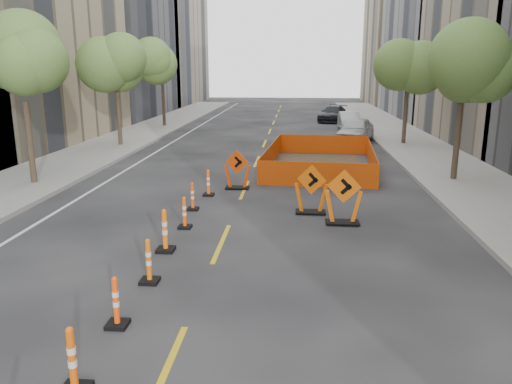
# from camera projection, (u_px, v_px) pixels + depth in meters

# --- Properties ---
(ground_plane) EXTENTS (140.00, 140.00, 0.00)m
(ground_plane) POSITION_uv_depth(u_px,v_px,m) (191.00, 314.00, 9.51)
(ground_plane) COLOR black
(sidewalk_left) EXTENTS (4.00, 90.00, 0.15)m
(sidewalk_left) POSITION_uv_depth(u_px,v_px,m) (45.00, 173.00, 21.80)
(sidewalk_left) COLOR gray
(sidewalk_left) RESTS_ON ground
(sidewalk_right) EXTENTS (4.00, 90.00, 0.15)m
(sidewalk_right) POSITION_uv_depth(u_px,v_px,m) (468.00, 181.00, 20.39)
(sidewalk_right) COLOR gray
(sidewalk_right) RESTS_ON ground
(bld_left_d) EXTENTS (12.00, 16.00, 14.00)m
(bld_left_d) POSITION_uv_depth(u_px,v_px,m) (97.00, 41.00, 47.04)
(bld_left_d) COLOR #4C4C51
(bld_left_d) RESTS_ON ground
(bld_left_e) EXTENTS (12.00, 20.00, 20.00)m
(bld_left_e) POSITION_uv_depth(u_px,v_px,m) (146.00, 22.00, 62.17)
(bld_left_e) COLOR gray
(bld_left_e) RESTS_ON ground
(bld_right_d) EXTENTS (12.00, 18.00, 20.00)m
(bld_right_d) POSITION_uv_depth(u_px,v_px,m) (467.00, 5.00, 44.61)
(bld_right_d) COLOR gray
(bld_right_d) RESTS_ON ground
(bld_right_e) EXTENTS (12.00, 14.00, 16.00)m
(bld_right_e) POSITION_uv_depth(u_px,v_px,m) (418.00, 39.00, 62.89)
(bld_right_e) COLOR tan
(bld_right_e) RESTS_ON ground
(tree_l_b) EXTENTS (2.80, 2.80, 5.95)m
(tree_l_b) POSITION_uv_depth(u_px,v_px,m) (22.00, 69.00, 18.74)
(tree_l_b) COLOR #382B1E
(tree_l_b) RESTS_ON ground
(tree_l_c) EXTENTS (2.80, 2.80, 5.95)m
(tree_l_c) POSITION_uv_depth(u_px,v_px,m) (116.00, 68.00, 28.40)
(tree_l_c) COLOR #382B1E
(tree_l_c) RESTS_ON ground
(tree_l_d) EXTENTS (2.80, 2.80, 5.95)m
(tree_l_d) POSITION_uv_depth(u_px,v_px,m) (162.00, 68.00, 38.07)
(tree_l_d) COLOR #382B1E
(tree_l_d) RESTS_ON ground
(tree_r_b) EXTENTS (2.80, 2.80, 5.95)m
(tree_r_b) POSITION_uv_depth(u_px,v_px,m) (464.00, 69.00, 19.35)
(tree_r_b) COLOR #382B1E
(tree_r_b) RESTS_ON ground
(tree_r_c) EXTENTS (2.80, 2.80, 5.95)m
(tree_r_c) POSITION_uv_depth(u_px,v_px,m) (409.00, 68.00, 29.02)
(tree_r_c) COLOR #382B1E
(tree_r_c) RESTS_ON ground
(channelizer_1) EXTENTS (0.41, 0.41, 1.05)m
(channelizer_1) POSITION_uv_depth(u_px,v_px,m) (72.00, 360.00, 7.10)
(channelizer_1) COLOR #E55409
(channelizer_1) RESTS_ON ground
(channelizer_2) EXTENTS (0.38, 0.38, 0.97)m
(channelizer_2) POSITION_uv_depth(u_px,v_px,m) (116.00, 302.00, 8.96)
(channelizer_2) COLOR #FF480A
(channelizer_2) RESTS_ON ground
(channelizer_3) EXTENTS (0.40, 0.40, 1.01)m
(channelizer_3) POSITION_uv_depth(u_px,v_px,m) (149.00, 261.00, 10.79)
(channelizer_3) COLOR #E76109
(channelizer_3) RESTS_ON ground
(channelizer_4) EXTENTS (0.44, 0.44, 1.13)m
(channelizer_4) POSITION_uv_depth(u_px,v_px,m) (165.00, 230.00, 12.63)
(channelizer_4) COLOR #FF650A
(channelizer_4) RESTS_ON ground
(channelizer_5) EXTENTS (0.37, 0.37, 0.95)m
(channelizer_5) POSITION_uv_depth(u_px,v_px,m) (184.00, 212.00, 14.49)
(channelizer_5) COLOR #F1520A
(channelizer_5) RESTS_ON ground
(channelizer_6) EXTENTS (0.37, 0.37, 0.93)m
(channelizer_6) POSITION_uv_depth(u_px,v_px,m) (193.00, 196.00, 16.35)
(channelizer_6) COLOR #E94309
(channelizer_6) RESTS_ON ground
(channelizer_7) EXTENTS (0.39, 0.39, 0.98)m
(channelizer_7) POSITION_uv_depth(u_px,v_px,m) (208.00, 183.00, 18.17)
(channelizer_7) COLOR #F94D0A
(channelizer_7) RESTS_ON ground
(chevron_sign_left) EXTENTS (1.12, 0.81, 1.52)m
(chevron_sign_left) POSITION_uv_depth(u_px,v_px,m) (237.00, 169.00, 19.15)
(chevron_sign_left) COLOR #DD4009
(chevron_sign_left) RESTS_ON ground
(chevron_sign_center) EXTENTS (1.22, 0.96, 1.60)m
(chevron_sign_center) POSITION_uv_depth(u_px,v_px,m) (311.00, 189.00, 15.90)
(chevron_sign_center) COLOR #DC5C09
(chevron_sign_center) RESTS_ON ground
(chevron_sign_right) EXTENTS (1.23, 0.89, 1.67)m
(chevron_sign_right) POSITION_uv_depth(u_px,v_px,m) (344.00, 197.00, 14.80)
(chevron_sign_right) COLOR orange
(chevron_sign_right) RESTS_ON ground
(safety_fence) EXTENTS (5.30, 8.33, 1.00)m
(safety_fence) POSITION_uv_depth(u_px,v_px,m) (320.00, 157.00, 23.30)
(safety_fence) COLOR #D8430B
(safety_fence) RESTS_ON ground
(parked_car_near) EXTENTS (3.07, 4.91, 1.56)m
(parked_car_near) POSITION_uv_depth(u_px,v_px,m) (356.00, 130.00, 31.04)
(parked_car_near) COLOR #B5B6B8
(parked_car_near) RESTS_ON ground
(parked_car_mid) EXTENTS (1.46, 4.08, 1.34)m
(parked_car_mid) POSITION_uv_depth(u_px,v_px,m) (349.00, 121.00, 37.14)
(parked_car_mid) COLOR #B5B6BB
(parked_car_mid) RESTS_ON ground
(parked_car_far) EXTENTS (3.10, 4.95, 1.34)m
(parked_car_far) POSITION_uv_depth(u_px,v_px,m) (333.00, 114.00, 43.06)
(parked_car_far) COLOR black
(parked_car_far) RESTS_ON ground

